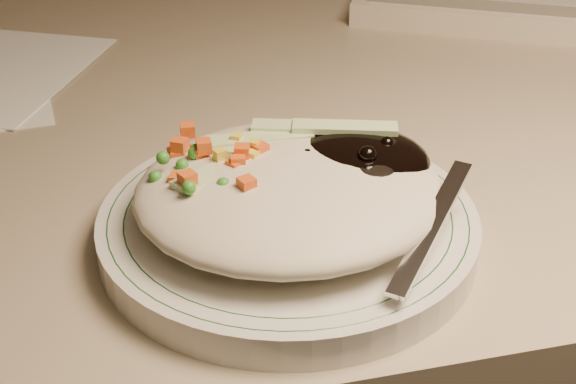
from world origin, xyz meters
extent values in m
cube|color=gray|center=(0.00, 1.38, 0.72)|extent=(1.40, 0.70, 0.04)
cylinder|color=silver|center=(-0.08, 1.16, 0.75)|extent=(0.24, 0.24, 0.02)
torus|color=#144723|center=(-0.08, 1.16, 0.76)|extent=(0.23, 0.23, 0.00)
torus|color=#144723|center=(-0.08, 1.16, 0.76)|extent=(0.21, 0.21, 0.00)
ellipsoid|color=beige|center=(-0.08, 1.16, 0.78)|extent=(0.19, 0.18, 0.04)
ellipsoid|color=black|center=(-0.03, 1.17, 0.79)|extent=(0.10, 0.09, 0.03)
ellipsoid|color=orange|center=(-0.12, 1.18, 0.78)|extent=(0.08, 0.08, 0.02)
sphere|color=black|center=(-0.06, 1.17, 0.79)|extent=(0.01, 0.01, 0.01)
sphere|color=black|center=(-0.03, 1.18, 0.79)|extent=(0.01, 0.01, 0.01)
sphere|color=black|center=(-0.01, 1.17, 0.80)|extent=(0.01, 0.01, 0.01)
sphere|color=black|center=(-0.02, 1.18, 0.79)|extent=(0.01, 0.01, 0.01)
sphere|color=black|center=(-0.03, 1.15, 0.80)|extent=(0.01, 0.01, 0.01)
sphere|color=black|center=(-0.04, 1.17, 0.79)|extent=(0.01, 0.01, 0.01)
sphere|color=black|center=(-0.03, 1.18, 0.79)|extent=(0.01, 0.01, 0.01)
cube|color=#DE5318|center=(-0.13, 1.18, 0.80)|extent=(0.01, 0.01, 0.01)
cube|color=#DE5318|center=(-0.11, 1.16, 0.79)|extent=(0.01, 0.01, 0.01)
cube|color=#DE5318|center=(-0.14, 1.20, 0.80)|extent=(0.01, 0.01, 0.01)
cube|color=#DE5318|center=(-0.10, 1.17, 0.80)|extent=(0.01, 0.01, 0.01)
cube|color=#DE5318|center=(-0.11, 1.17, 0.80)|extent=(0.01, 0.01, 0.01)
cube|color=#DE5318|center=(-0.14, 1.20, 0.79)|extent=(0.01, 0.01, 0.01)
cube|color=#DE5318|center=(-0.13, 1.18, 0.80)|extent=(0.01, 0.01, 0.01)
cube|color=#DE5318|center=(-0.11, 1.16, 0.80)|extent=(0.01, 0.01, 0.01)
cube|color=#DE5318|center=(-0.09, 1.18, 0.80)|extent=(0.01, 0.01, 0.01)
cube|color=#DE5318|center=(-0.13, 1.21, 0.80)|extent=(0.01, 0.01, 0.01)
cube|color=#DE5318|center=(-0.14, 1.15, 0.80)|extent=(0.01, 0.01, 0.01)
cube|color=#DE5318|center=(-0.11, 1.14, 0.80)|extent=(0.01, 0.01, 0.01)
cube|color=#DE5318|center=(-0.15, 1.16, 0.79)|extent=(0.01, 0.01, 0.01)
cube|color=#DE5318|center=(-0.14, 1.20, 0.79)|extent=(0.01, 0.01, 0.01)
sphere|color=#388C28|center=(-0.11, 1.17, 0.80)|extent=(0.01, 0.01, 0.01)
sphere|color=#388C28|center=(-0.14, 1.14, 0.80)|extent=(0.01, 0.01, 0.01)
sphere|color=#388C28|center=(-0.14, 1.18, 0.80)|extent=(0.01, 0.01, 0.01)
sphere|color=#388C28|center=(-0.15, 1.18, 0.80)|extent=(0.01, 0.01, 0.01)
sphere|color=#388C28|center=(-0.11, 1.18, 0.79)|extent=(0.01, 0.01, 0.01)
sphere|color=#388C28|center=(-0.10, 1.15, 0.79)|extent=(0.01, 0.01, 0.01)
sphere|color=#388C28|center=(-0.12, 1.17, 0.79)|extent=(0.01, 0.01, 0.01)
sphere|color=#388C28|center=(-0.13, 1.15, 0.79)|extent=(0.01, 0.01, 0.01)
sphere|color=#388C28|center=(-0.16, 1.17, 0.79)|extent=(0.01, 0.01, 0.01)
sphere|color=#388C28|center=(-0.13, 1.18, 0.80)|extent=(0.01, 0.01, 0.01)
sphere|color=#388C28|center=(-0.13, 1.18, 0.80)|extent=(0.01, 0.01, 0.01)
sphere|color=#388C28|center=(-0.14, 1.16, 0.79)|extent=(0.01, 0.01, 0.01)
sphere|color=#388C28|center=(-0.12, 1.15, 0.80)|extent=(0.01, 0.01, 0.01)
sphere|color=#388C28|center=(-0.09, 1.20, 0.79)|extent=(0.01, 0.01, 0.01)
cube|color=yellow|center=(-0.11, 1.18, 0.79)|extent=(0.01, 0.01, 0.01)
cube|color=yellow|center=(-0.10, 1.17, 0.80)|extent=(0.01, 0.01, 0.01)
cube|color=yellow|center=(-0.12, 1.18, 0.79)|extent=(0.01, 0.01, 0.01)
cube|color=yellow|center=(-0.12, 1.17, 0.80)|extent=(0.01, 0.01, 0.01)
cube|color=yellow|center=(-0.12, 1.17, 0.79)|extent=(0.01, 0.01, 0.01)
cube|color=yellow|center=(-0.10, 1.18, 0.80)|extent=(0.01, 0.01, 0.01)
cube|color=yellow|center=(-0.10, 1.20, 0.80)|extent=(0.01, 0.01, 0.01)
cube|color=yellow|center=(-0.11, 1.17, 0.79)|extent=(0.01, 0.01, 0.01)
cube|color=#B2D18C|center=(-0.09, 1.20, 0.80)|extent=(0.07, 0.02, 0.00)
cube|color=#B2D18C|center=(-0.06, 1.20, 0.80)|extent=(0.07, 0.03, 0.00)
cube|color=#B2D18C|center=(-0.12, 1.17, 0.80)|extent=(0.07, 0.05, 0.00)
cube|color=#B2D18C|center=(-0.03, 1.19, 0.80)|extent=(0.07, 0.03, 0.00)
ellipsoid|color=silver|center=(-0.03, 1.15, 0.79)|extent=(0.06, 0.06, 0.01)
cube|color=silver|center=(-0.01, 1.10, 0.78)|extent=(0.08, 0.09, 0.03)
camera|label=1|loc=(-0.18, 0.75, 1.04)|focal=50.00mm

